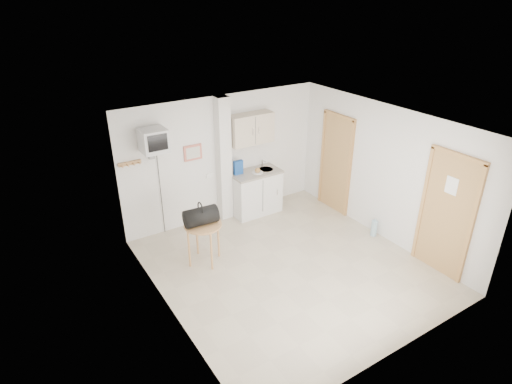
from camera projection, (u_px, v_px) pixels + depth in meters
ground at (289, 267)px, 7.28m from camera, size 4.50×4.50×0.00m
room_envelope at (301, 180)px, 6.79m from camera, size 4.24×4.54×2.55m
kitchenette at (254, 177)px, 8.73m from camera, size 1.03×0.58×2.10m
crt_television at (153, 141)px, 7.27m from camera, size 0.44×0.45×2.15m
round_table at (203, 229)px, 7.16m from camera, size 0.64×0.64×0.74m
duffel_bag at (201, 216)px, 7.04m from camera, size 0.57×0.34×0.41m
water_bottle at (374, 228)px, 8.14m from camera, size 0.12×0.12×0.35m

